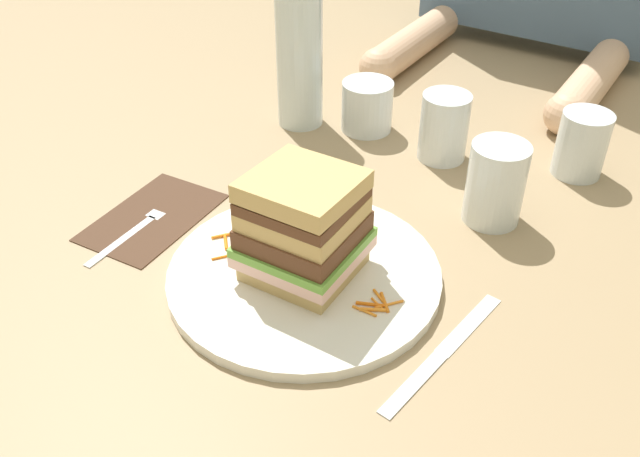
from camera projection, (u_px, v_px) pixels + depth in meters
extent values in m
plane|color=#9E8460|center=(304.00, 279.00, 0.75)|extent=(3.00, 3.00, 0.00)
cylinder|color=white|center=(305.00, 277.00, 0.74)|extent=(0.30, 0.30, 0.01)
cube|color=tan|center=(305.00, 265.00, 0.73)|extent=(0.11, 0.11, 0.02)
cube|color=beige|center=(304.00, 253.00, 0.72)|extent=(0.12, 0.12, 0.01)
cube|color=#6BA83D|center=(304.00, 244.00, 0.72)|extent=(0.12, 0.12, 0.01)
cube|color=#56331E|center=(304.00, 232.00, 0.71)|extent=(0.11, 0.11, 0.02)
cube|color=tan|center=(304.00, 216.00, 0.70)|extent=(0.11, 0.11, 0.02)
cube|color=#56331E|center=(304.00, 202.00, 0.69)|extent=(0.11, 0.11, 0.01)
cube|color=tan|center=(306.00, 188.00, 0.68)|extent=(0.11, 0.10, 0.02)
cylinder|color=orange|center=(224.00, 235.00, 0.79)|extent=(0.02, 0.03, 0.00)
cylinder|color=orange|center=(239.00, 254.00, 0.76)|extent=(0.02, 0.02, 0.00)
cylinder|color=orange|center=(226.00, 242.00, 0.78)|extent=(0.02, 0.02, 0.00)
cylinder|color=orange|center=(236.00, 240.00, 0.78)|extent=(0.01, 0.02, 0.00)
cylinder|color=orange|center=(226.00, 256.00, 0.76)|extent=(0.02, 0.03, 0.00)
cylinder|color=orange|center=(383.00, 304.00, 0.70)|extent=(0.02, 0.02, 0.00)
cylinder|color=orange|center=(387.00, 306.00, 0.69)|extent=(0.02, 0.03, 0.00)
cylinder|color=orange|center=(379.00, 296.00, 0.71)|extent=(0.02, 0.01, 0.00)
cylinder|color=orange|center=(378.00, 305.00, 0.70)|extent=(0.02, 0.01, 0.00)
cylinder|color=orange|center=(365.00, 311.00, 0.69)|extent=(0.03, 0.00, 0.00)
cylinder|color=orange|center=(373.00, 310.00, 0.69)|extent=(0.02, 0.02, 0.00)
cylinder|color=orange|center=(370.00, 304.00, 0.70)|extent=(0.03, 0.01, 0.00)
cube|color=#4C3323|center=(153.00, 217.00, 0.84)|extent=(0.12, 0.18, 0.00)
cube|color=silver|center=(121.00, 238.00, 0.80)|extent=(0.02, 0.11, 0.00)
cube|color=silver|center=(157.00, 211.00, 0.85)|extent=(0.02, 0.02, 0.00)
cylinder|color=silver|center=(177.00, 202.00, 0.86)|extent=(0.00, 0.04, 0.00)
cylinder|color=silver|center=(173.00, 201.00, 0.86)|extent=(0.00, 0.04, 0.00)
cylinder|color=silver|center=(170.00, 200.00, 0.87)|extent=(0.00, 0.04, 0.00)
cylinder|color=silver|center=(166.00, 198.00, 0.87)|extent=(0.00, 0.04, 0.00)
cube|color=silver|center=(413.00, 383.00, 0.63)|extent=(0.03, 0.10, 0.00)
cube|color=silver|center=(469.00, 324.00, 0.69)|extent=(0.03, 0.11, 0.00)
cylinder|color=white|center=(496.00, 183.00, 0.81)|extent=(0.07, 0.07, 0.10)
cylinder|color=#E55638|center=(494.00, 191.00, 0.82)|extent=(0.06, 0.06, 0.08)
cylinder|color=silver|center=(299.00, 59.00, 0.98)|extent=(0.07, 0.07, 0.20)
cylinder|color=silver|center=(367.00, 106.00, 1.01)|extent=(0.07, 0.07, 0.07)
cylinder|color=silver|center=(582.00, 144.00, 0.90)|extent=(0.07, 0.07, 0.09)
cylinder|color=silver|center=(444.00, 127.00, 0.93)|extent=(0.07, 0.07, 0.09)
cylinder|color=#DBAD89|center=(413.00, 43.00, 1.22)|extent=(0.06, 0.25, 0.06)
cylinder|color=#DBAD89|center=(590.00, 83.00, 1.09)|extent=(0.06, 0.25, 0.06)
sphere|color=#DBAD89|center=(378.00, 67.00, 1.14)|extent=(0.06, 0.06, 0.06)
sphere|color=#DBAD89|center=(566.00, 114.00, 1.00)|extent=(0.06, 0.06, 0.06)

